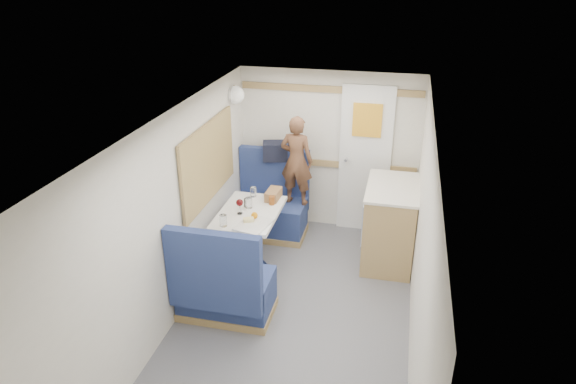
% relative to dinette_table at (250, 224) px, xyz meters
% --- Properties ---
extents(floor, '(4.50, 4.50, 0.00)m').
position_rel_dinette_table_xyz_m(floor, '(0.65, -1.00, -0.57)').
color(floor, '#515156').
rests_on(floor, ground).
extents(ceiling, '(4.50, 4.50, 0.00)m').
position_rel_dinette_table_xyz_m(ceiling, '(0.65, -1.00, 1.43)').
color(ceiling, silver).
rests_on(ceiling, wall_back).
extents(wall_back, '(2.20, 0.02, 2.00)m').
position_rel_dinette_table_xyz_m(wall_back, '(0.65, 1.25, 0.43)').
color(wall_back, silver).
rests_on(wall_back, floor).
extents(wall_left, '(0.02, 4.50, 2.00)m').
position_rel_dinette_table_xyz_m(wall_left, '(-0.45, -1.00, 0.43)').
color(wall_left, silver).
rests_on(wall_left, floor).
extents(wall_right, '(0.02, 4.50, 2.00)m').
position_rel_dinette_table_xyz_m(wall_right, '(1.75, -1.00, 0.43)').
color(wall_right, silver).
rests_on(wall_right, floor).
extents(oak_trim_low, '(2.15, 0.02, 0.08)m').
position_rel_dinette_table_xyz_m(oak_trim_low, '(0.65, 1.23, 0.28)').
color(oak_trim_low, olive).
rests_on(oak_trim_low, wall_back).
extents(oak_trim_high, '(2.15, 0.02, 0.08)m').
position_rel_dinette_table_xyz_m(oak_trim_high, '(0.65, 1.23, 1.21)').
color(oak_trim_high, olive).
rests_on(oak_trim_high, wall_back).
extents(side_window, '(0.04, 1.30, 0.72)m').
position_rel_dinette_table_xyz_m(side_window, '(-0.43, 0.00, 0.68)').
color(side_window, '#ACB69A').
rests_on(side_window, wall_left).
extents(rear_door, '(0.62, 0.12, 1.86)m').
position_rel_dinette_table_xyz_m(rear_door, '(1.10, 1.22, 0.41)').
color(rear_door, white).
rests_on(rear_door, wall_back).
extents(dinette_table, '(0.62, 0.92, 0.72)m').
position_rel_dinette_table_xyz_m(dinette_table, '(0.00, 0.00, 0.00)').
color(dinette_table, white).
rests_on(dinette_table, floor).
extents(bench_far, '(0.90, 0.59, 1.05)m').
position_rel_dinette_table_xyz_m(bench_far, '(-0.00, 0.86, -0.27)').
color(bench_far, navy).
rests_on(bench_far, floor).
extents(bench_near, '(0.90, 0.59, 1.05)m').
position_rel_dinette_table_xyz_m(bench_near, '(-0.00, -0.86, -0.27)').
color(bench_near, navy).
rests_on(bench_near, floor).
extents(ledge, '(0.90, 0.14, 0.04)m').
position_rel_dinette_table_xyz_m(ledge, '(-0.00, 1.12, 0.31)').
color(ledge, olive).
rests_on(ledge, bench_far).
extents(dome_light, '(0.20, 0.20, 0.20)m').
position_rel_dinette_table_xyz_m(dome_light, '(-0.39, 0.85, 1.18)').
color(dome_light, white).
rests_on(dome_light, wall_left).
extents(galley_counter, '(0.57, 0.92, 0.92)m').
position_rel_dinette_table_xyz_m(galley_counter, '(1.47, 0.55, -0.10)').
color(galley_counter, olive).
rests_on(galley_counter, floor).
extents(person, '(0.43, 0.31, 1.09)m').
position_rel_dinette_table_xyz_m(person, '(0.33, 0.87, 0.43)').
color(person, brown).
rests_on(person, bench_far).
extents(duffel_bag, '(0.50, 0.33, 0.22)m').
position_rel_dinette_table_xyz_m(duffel_bag, '(0.09, 1.12, 0.44)').
color(duffel_bag, black).
rests_on(duffel_bag, ledge).
extents(tray, '(0.36, 0.43, 0.02)m').
position_rel_dinette_table_xyz_m(tray, '(0.14, -0.30, 0.16)').
color(tray, silver).
rests_on(tray, dinette_table).
extents(orange_fruit, '(0.07, 0.07, 0.07)m').
position_rel_dinette_table_xyz_m(orange_fruit, '(0.11, -0.18, 0.21)').
color(orange_fruit, orange).
rests_on(orange_fruit, tray).
extents(cheese_block, '(0.12, 0.10, 0.04)m').
position_rel_dinette_table_xyz_m(cheese_block, '(0.07, -0.25, 0.19)').
color(cheese_block, '#F6E08E').
rests_on(cheese_block, tray).
extents(wine_glass, '(0.08, 0.08, 0.17)m').
position_rel_dinette_table_xyz_m(wine_glass, '(-0.08, -0.08, 0.28)').
color(wine_glass, white).
rests_on(wine_glass, dinette_table).
extents(tumbler_left, '(0.08, 0.08, 0.12)m').
position_rel_dinette_table_xyz_m(tumbler_left, '(-0.16, -0.37, 0.22)').
color(tumbler_left, silver).
rests_on(tumbler_left, dinette_table).
extents(tumbler_mid, '(0.07, 0.07, 0.11)m').
position_rel_dinette_table_xyz_m(tumbler_mid, '(-0.06, 0.37, 0.21)').
color(tumbler_mid, white).
rests_on(tumbler_mid, dinette_table).
extents(tumbler_right, '(0.07, 0.07, 0.12)m').
position_rel_dinette_table_xyz_m(tumbler_right, '(-0.03, 0.08, 0.21)').
color(tumbler_right, white).
rests_on(tumbler_right, dinette_table).
extents(beer_glass, '(0.06, 0.06, 0.10)m').
position_rel_dinette_table_xyz_m(beer_glass, '(0.19, 0.21, 0.20)').
color(beer_glass, brown).
rests_on(beer_glass, dinette_table).
extents(pepper_grinder, '(0.04, 0.04, 0.10)m').
position_rel_dinette_table_xyz_m(pepper_grinder, '(-0.07, 0.09, 0.20)').
color(pepper_grinder, black).
rests_on(pepper_grinder, dinette_table).
extents(salt_grinder, '(0.03, 0.03, 0.09)m').
position_rel_dinette_table_xyz_m(salt_grinder, '(-0.09, -0.00, 0.20)').
color(salt_grinder, white).
rests_on(salt_grinder, dinette_table).
extents(bread_loaf, '(0.15, 0.26, 0.11)m').
position_rel_dinette_table_xyz_m(bread_loaf, '(0.17, 0.36, 0.21)').
color(bread_loaf, brown).
rests_on(bread_loaf, dinette_table).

